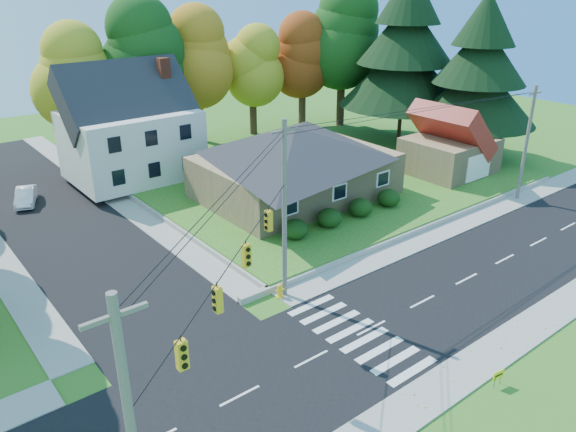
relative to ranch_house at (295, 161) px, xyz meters
name	(u,v)px	position (x,y,z in m)	size (l,w,h in m)	color
ground	(371,328)	(-8.00, -16.00, -3.27)	(120.00, 120.00, 0.00)	#3D7923
road_main	(371,328)	(-8.00, -16.00, -3.26)	(90.00, 8.00, 0.02)	black
road_cross	(48,210)	(-16.00, 10.00, -3.25)	(8.00, 44.00, 0.02)	black
sidewalk_north	(308,288)	(-8.00, -11.00, -3.23)	(90.00, 2.00, 0.08)	#9C9A90
sidewalk_south	(454,379)	(-8.00, -21.00, -3.23)	(90.00, 2.00, 0.08)	#9C9A90
lawn	(303,169)	(5.00, 5.00, -3.02)	(30.00, 30.00, 0.50)	#3D7923
ranch_house	(295,161)	(0.00, 0.00, 0.00)	(14.60, 10.60, 5.40)	tan
colonial_house	(130,129)	(-7.96, 12.00, 1.32)	(10.40, 8.40, 9.60)	silver
garage	(450,146)	(14.00, -4.01, -0.42)	(7.30, 6.30, 4.60)	tan
hedge_row	(345,212)	(-0.50, -6.20, -2.13)	(10.70, 1.70, 1.27)	#163A10
traffic_infrastructure	(355,228)	(-8.15, -14.65, 1.88)	(38.10, 10.66, 10.00)	#666059
tree_lot_0	(74,77)	(-10.00, 18.00, 5.04)	(6.72, 6.72, 12.51)	#3F2A19
tree_lot_1	(142,57)	(-4.00, 17.00, 6.35)	(7.84, 7.84, 14.60)	#3F2A19
tree_lot_2	(196,57)	(2.00, 18.00, 5.70)	(7.28, 7.28, 13.56)	#3F2A19
tree_lot_3	(252,66)	(8.00, 17.00, 4.39)	(6.16, 6.16, 11.47)	#3F2A19
tree_lot_4	(303,56)	(14.00, 16.00, 5.04)	(6.72, 6.72, 12.51)	#3F2A19
tree_lot_5	(343,36)	(18.00, 14.00, 7.00)	(8.40, 8.40, 15.64)	#3F2A19
conifer_east_a	(405,51)	(19.00, 6.00, 6.12)	(12.80, 12.80, 16.96)	#3F2A19
conifer_east_b	(479,72)	(20.00, -2.00, 5.01)	(11.20, 11.20, 14.84)	#3F2A19
white_car	(26,196)	(-16.88, 12.35, -2.62)	(1.33, 3.81, 1.26)	silver
fire_hydrant	(280,291)	(-9.84, -10.82, -2.84)	(0.51, 0.39, 0.88)	yellow
yard_sign	(498,375)	(-6.84, -22.40, -2.71)	(0.62, 0.12, 0.78)	black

